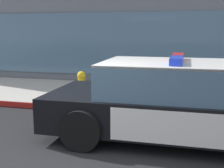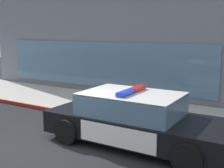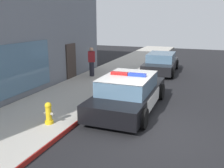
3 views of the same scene
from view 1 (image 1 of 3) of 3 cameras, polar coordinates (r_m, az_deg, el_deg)
ground at (r=4.84m, az=-10.46°, el=-13.30°), size 48.00×48.00×0.00m
sidewalk at (r=8.53m, az=1.20°, el=-2.20°), size 48.00×3.34×0.15m
curb_red_paint at (r=6.94m, az=-2.05°, el=-5.13°), size 28.80×0.04×0.14m
police_cruiser at (r=5.40m, az=13.58°, el=-3.29°), size 4.96×2.19×1.49m
fire_hydrant at (r=7.77m, az=-5.82°, el=-0.28°), size 0.34×0.39×0.73m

